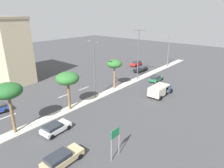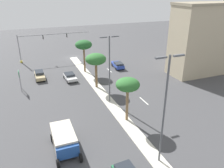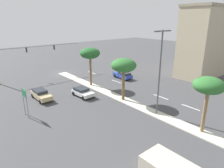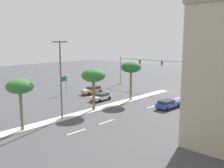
% 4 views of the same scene
% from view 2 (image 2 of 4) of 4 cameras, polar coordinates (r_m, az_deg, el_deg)
% --- Properties ---
extents(ground_plane, '(160.00, 160.00, 0.00)m').
position_cam_2_polar(ground_plane, '(35.81, -0.97, -4.45)').
color(ground_plane, '#424244').
extents(median_curb, '(1.80, 67.96, 0.12)m').
position_cam_2_polar(median_curb, '(29.83, 4.25, -10.66)').
color(median_curb, beige).
rests_on(median_curb, ground).
extents(lane_stripe_outboard, '(0.20, 2.80, 0.01)m').
position_cam_2_polar(lane_stripe_outboard, '(57.15, -3.85, 6.33)').
color(lane_stripe_outboard, silver).
rests_on(lane_stripe_outboard, ground).
extents(lane_stripe_center, '(0.20, 2.80, 0.01)m').
position_cam_2_polar(lane_stripe_center, '(49.34, -0.71, 3.58)').
color(lane_stripe_center, silver).
rests_on(lane_stripe_center, ground).
extents(lane_stripe_right, '(0.20, 2.80, 0.01)m').
position_cam_2_polar(lane_stripe_right, '(40.24, 4.74, -1.25)').
color(lane_stripe_right, silver).
rests_on(lane_stripe_right, ground).
extents(lane_stripe_far, '(0.20, 2.80, 0.01)m').
position_cam_2_polar(lane_stripe_far, '(36.23, 8.27, -4.36)').
color(lane_stripe_far, silver).
rests_on(lane_stripe_far, ground).
extents(traffic_signal_gantry, '(17.85, 0.53, 6.84)m').
position_cam_2_polar(traffic_signal_gantry, '(58.04, -18.60, 10.05)').
color(traffic_signal_gantry, gray).
rests_on(traffic_signal_gantry, ground).
extents(directional_road_sign, '(0.10, 1.48, 3.62)m').
position_cam_2_polar(directional_road_sign, '(42.04, -22.94, 1.87)').
color(directional_road_sign, gray).
rests_on(directional_road_sign, ground).
extents(commercial_building, '(14.25, 6.32, 14.45)m').
position_cam_2_polar(commercial_building, '(49.88, 22.95, 10.63)').
color(commercial_building, tan).
rests_on(commercial_building, ground).
extents(palm_tree_mid, '(3.55, 3.55, 6.90)m').
position_cam_2_polar(palm_tree_mid, '(47.12, -7.39, 9.97)').
color(palm_tree_mid, brown).
rests_on(palm_tree_mid, median_curb).
extents(palm_tree_front, '(3.68, 3.68, 6.33)m').
position_cam_2_polar(palm_tree_front, '(38.92, -4.23, 6.33)').
color(palm_tree_front, brown).
rests_on(palm_tree_front, median_curb).
extents(palm_tree_left, '(3.16, 3.16, 6.15)m').
position_cam_2_polar(palm_tree_left, '(28.48, 4.10, -0.33)').
color(palm_tree_left, olive).
rests_on(palm_tree_left, median_curb).
extents(street_lamp_rear, '(2.90, 0.24, 10.51)m').
position_cam_2_polar(street_lamp_rear, '(33.17, -0.65, 4.94)').
color(street_lamp_rear, '#515459').
rests_on(street_lamp_rear, median_curb).
extents(street_lamp_inboard, '(2.90, 0.24, 11.49)m').
position_cam_2_polar(street_lamp_inboard, '(21.26, 13.55, -5.36)').
color(street_lamp_inboard, '#515459').
rests_on(street_lamp_inboard, median_curb).
extents(sedan_blue_left, '(2.25, 4.55, 1.39)m').
position_cam_2_polar(sedan_blue_left, '(50.66, 1.54, 5.01)').
color(sedan_blue_left, '#2D47AD').
rests_on(sedan_blue_left, ground).
extents(sedan_white_near, '(2.20, 3.98, 1.29)m').
position_cam_2_polar(sedan_white_near, '(44.57, -10.86, 1.89)').
color(sedan_white_near, silver).
rests_on(sedan_white_near, ground).
extents(sedan_tan_trailing, '(1.92, 4.55, 1.45)m').
position_cam_2_polar(sedan_tan_trailing, '(46.82, -18.29, 2.25)').
color(sedan_tan_trailing, tan).
rests_on(sedan_tan_trailing, ground).
extents(box_truck, '(2.66, 5.79, 2.08)m').
position_cam_2_polar(box_truck, '(25.90, -12.27, -14.06)').
color(box_truck, '#234C99').
rests_on(box_truck, ground).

